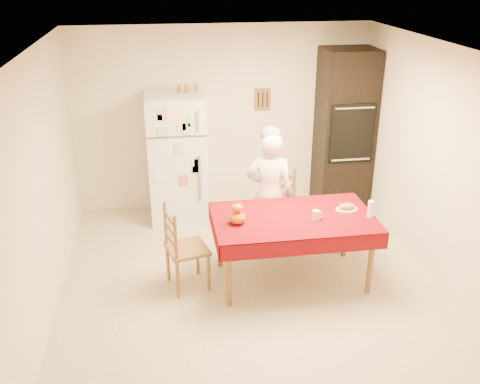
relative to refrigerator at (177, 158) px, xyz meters
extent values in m
plane|color=tan|center=(0.65, -1.88, -0.85)|extent=(4.50, 4.50, 0.00)
cube|color=#EFE2C9|center=(0.65, 0.37, 0.40)|extent=(4.00, 0.02, 2.50)
cube|color=#EFE2C9|center=(0.65, -4.13, 0.40)|extent=(4.00, 0.02, 2.50)
cube|color=#EFE2C9|center=(-1.35, -1.88, 0.40)|extent=(0.02, 4.50, 2.50)
cube|color=#EFE2C9|center=(2.65, -1.88, 0.40)|extent=(0.02, 4.50, 2.50)
cube|color=white|center=(0.65, -1.88, 1.65)|extent=(4.00, 4.50, 0.02)
cube|color=brown|center=(1.20, 0.36, 0.65)|extent=(0.22, 0.02, 0.30)
cube|color=white|center=(0.00, 0.00, 0.00)|extent=(0.75, 0.70, 1.70)
cube|color=silver|center=(0.26, -0.37, 0.60)|extent=(0.03, 0.03, 0.25)
cube|color=silver|center=(0.26, -0.37, -0.15)|extent=(0.03, 0.03, 0.60)
cube|color=black|center=(2.28, 0.05, 0.25)|extent=(0.70, 0.60, 2.20)
cube|color=black|center=(2.28, -0.26, 0.30)|extent=(0.59, 0.02, 0.80)
cylinder|color=brown|center=(0.39, -2.15, -0.50)|extent=(0.06, 0.06, 0.71)
cylinder|color=brown|center=(0.39, -1.37, -0.50)|extent=(0.06, 0.06, 0.71)
cylinder|color=brown|center=(1.87, -2.15, -0.50)|extent=(0.06, 0.06, 0.71)
cylinder|color=brown|center=(1.87, -1.37, -0.50)|extent=(0.06, 0.06, 0.71)
cube|color=brown|center=(1.13, -1.76, -0.12)|extent=(1.60, 0.90, 0.04)
cube|color=#5E050B|center=(1.13, -1.76, -0.09)|extent=(1.70, 1.00, 0.01)
cylinder|color=brown|center=(0.98, -1.16, -0.64)|extent=(0.04, 0.04, 0.43)
cylinder|color=brown|center=(1.01, -0.82, -0.64)|extent=(0.04, 0.04, 0.43)
cylinder|color=brown|center=(1.34, -1.20, -0.64)|extent=(0.04, 0.04, 0.43)
cylinder|color=brown|center=(1.37, -0.86, -0.64)|extent=(0.04, 0.04, 0.43)
cube|color=brown|center=(1.17, -1.01, -0.40)|extent=(0.46, 0.44, 0.04)
cube|color=brown|center=(1.19, -0.84, -0.15)|extent=(0.36, 0.06, 0.50)
cylinder|color=brown|center=(0.21, -1.85, -0.64)|extent=(0.04, 0.04, 0.43)
cylinder|color=brown|center=(-0.11, -1.94, -0.64)|extent=(0.04, 0.04, 0.43)
cylinder|color=brown|center=(0.13, -1.50, -0.64)|extent=(0.04, 0.04, 0.43)
cylinder|color=brown|center=(-0.20, -1.59, -0.64)|extent=(0.04, 0.04, 0.43)
cube|color=brown|center=(0.01, -1.72, -0.40)|extent=(0.49, 0.51, 0.04)
cube|color=brown|center=(-0.16, -1.76, -0.15)|extent=(0.12, 0.36, 0.50)
imported|color=white|center=(1.01, -1.12, -0.10)|extent=(0.62, 0.49, 1.51)
cylinder|color=silver|center=(1.34, -1.86, -0.04)|extent=(0.08, 0.08, 0.10)
ellipsoid|color=#E85D05|center=(0.52, -1.82, -0.02)|extent=(0.18, 0.18, 0.13)
ellipsoid|color=#C35704|center=(0.52, -1.82, 0.09)|extent=(0.12, 0.12, 0.09)
cylinder|color=white|center=(1.93, -1.88, 0.00)|extent=(0.07, 0.07, 0.18)
cylinder|color=silver|center=(1.74, -1.70, -0.08)|extent=(0.24, 0.24, 0.02)
ellipsoid|color=tan|center=(1.74, -1.70, -0.04)|extent=(0.18, 0.10, 0.06)
cylinder|color=brown|center=(0.07, 0.05, 0.90)|extent=(0.05, 0.05, 0.10)
cylinder|color=#8D5919|center=(0.16, 0.05, 0.90)|extent=(0.05, 0.05, 0.10)
cylinder|color=#96641B|center=(0.28, 0.05, 0.90)|extent=(0.05, 0.05, 0.10)
camera|label=1|loc=(-0.20, -6.65, 2.40)|focal=40.00mm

